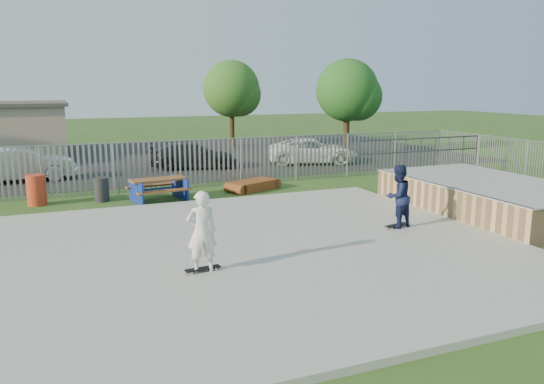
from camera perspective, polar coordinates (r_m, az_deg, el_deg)
name	(u,v)px	position (r m, az deg, el deg)	size (l,w,h in m)	color
ground	(222,257)	(13.33, -5.39, -6.93)	(120.00, 120.00, 0.00)	#2E531C
concrete_slab	(222,254)	(13.30, -5.39, -6.62)	(15.00, 12.00, 0.15)	#9E9E99
quarter_pipe	(488,197)	(18.94, 22.19, -0.47)	(5.50, 7.05, 2.19)	tan
fence	(210,183)	(17.63, -6.70, 0.94)	(26.04, 16.02, 2.00)	gray
picnic_table	(159,190)	(19.81, -12.10, 0.25)	(2.24, 1.95, 0.85)	brown
funbox	(253,185)	(21.50, -2.06, 0.73)	(2.18, 1.69, 0.39)	brown
trash_bin_red	(36,190)	(20.49, -24.01, 0.19)	(0.65, 0.65, 1.09)	#B4341B
trash_bin_grey	(102,189)	(20.34, -17.87, 0.26)	(0.53, 0.53, 0.88)	#252527
parking_lot	(125,159)	(31.61, -15.53, 3.42)	(40.00, 18.00, 0.02)	black
car_silver	(21,164)	(25.75, -25.40, 2.70)	(1.58, 4.54, 1.50)	silver
car_dark	(192,156)	(27.27, -8.55, 3.89)	(1.81, 4.46, 1.29)	black
car_white	(312,151)	(28.81, 4.36, 4.42)	(2.22, 4.82, 1.34)	white
tree_mid	(231,89)	(36.34, -4.38, 10.99)	(3.79, 3.79, 5.84)	#392A17
tree_right	(347,91)	(32.64, 8.09, 10.75)	(3.73, 3.73, 5.75)	#41301A
skateboard_a	(396,226)	(15.78, 13.23, -3.55)	(0.82, 0.40, 0.08)	black
skateboard_b	(203,270)	(11.92, -7.45, -8.27)	(0.82, 0.28, 0.08)	black
skater_navy	(398,196)	(15.59, 13.37, -0.46)	(0.88, 0.69, 1.82)	#151D43
skater_white	(202,232)	(11.65, -7.56, -4.24)	(0.66, 0.43, 1.82)	white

